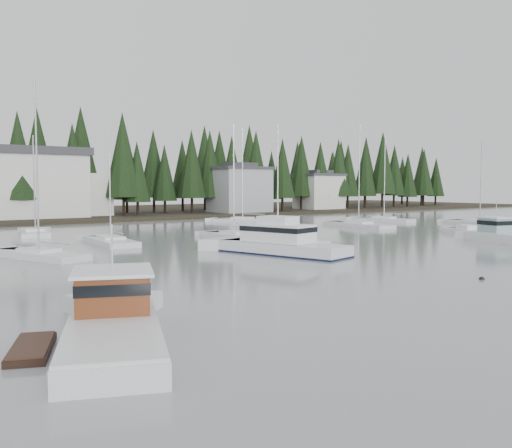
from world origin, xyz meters
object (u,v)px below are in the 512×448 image
(sailboat_6, at_px, (480,224))
(runabout_2, at_px, (467,233))
(lobster_boat_teal, at_px, (506,237))
(sailboat_10, at_px, (234,238))
(sailboat_8, at_px, (39,257))
(house_east_b, at_px, (319,191))
(lobster_boat_brown, at_px, (110,329))
(sailboat_1, at_px, (359,226))
(sailboat_4, at_px, (384,221))
(sailboat_0, at_px, (111,244))
(runabout_1, at_px, (298,243))
(sailboat_2, at_px, (243,221))
(sailboat_11, at_px, (35,235))
(house_east_a, at_px, (239,189))
(sailboat_9, at_px, (278,231))
(harbor_inn, at_px, (15,184))
(cabin_cruiser_center, at_px, (281,245))

(sailboat_6, distance_m, runabout_2, 16.53)
(lobster_boat_teal, xyz_separation_m, sailboat_10, (-19.07, 19.04, -0.48))
(sailboat_8, bearing_deg, house_east_b, -76.73)
(lobster_boat_brown, distance_m, sailboat_1, 59.26)
(sailboat_4, bearing_deg, sailboat_0, 90.03)
(sailboat_6, height_order, runabout_1, sailboat_6)
(sailboat_8, distance_m, runabout_1, 23.05)
(sailboat_0, distance_m, sailboat_1, 35.36)
(house_east_b, relative_size, sailboat_10, 0.77)
(sailboat_8, bearing_deg, sailboat_4, -95.34)
(sailboat_2, relative_size, sailboat_6, 1.20)
(lobster_boat_teal, relative_size, sailboat_11, 0.76)
(house_east_a, xyz_separation_m, house_east_b, (22.00, 2.00, -0.50))
(house_east_a, distance_m, sailboat_10, 48.27)
(sailboat_4, relative_size, runabout_2, 2.06)
(sailboat_4, bearing_deg, sailboat_10, 96.57)
(house_east_a, relative_size, runabout_2, 1.60)
(lobster_boat_brown, bearing_deg, sailboat_4, -33.77)
(house_east_b, relative_size, sailboat_4, 0.70)
(sailboat_4, xyz_separation_m, sailboat_9, (-24.70, -4.99, -0.00))
(lobster_boat_teal, bearing_deg, house_east_a, 4.52)
(house_east_b, bearing_deg, sailboat_10, -140.21)
(sailboat_1, distance_m, sailboat_9, 13.26)
(lobster_boat_teal, height_order, runabout_2, lobster_boat_teal)
(house_east_a, height_order, sailboat_8, sailboat_8)
(sailboat_1, bearing_deg, sailboat_6, -109.05)
(sailboat_8, xyz_separation_m, sailboat_9, (30.45, 9.19, -0.01))
(sailboat_2, bearing_deg, harbor_inn, 21.12)
(lobster_boat_teal, height_order, sailboat_11, sailboat_11)
(sailboat_2, xyz_separation_m, runabout_2, (9.02, -32.19, 0.04))
(sailboat_4, height_order, sailboat_9, sailboat_4)
(lobster_boat_brown, height_order, sailboat_2, sailboat_2)
(sailboat_0, height_order, sailboat_2, sailboat_2)
(house_east_b, relative_size, sailboat_11, 0.82)
(sailboat_0, height_order, runabout_1, sailboat_0)
(house_east_b, distance_m, sailboat_1, 46.26)
(house_east_b, relative_size, sailboat_9, 0.72)
(sailboat_6, bearing_deg, cabin_cruiser_center, 113.77)
(cabin_cruiser_center, distance_m, sailboat_2, 40.16)
(house_east_a, bearing_deg, harbor_inn, 173.64)
(runabout_1, relative_size, runabout_2, 1.00)
(sailboat_10, bearing_deg, lobster_boat_teal, -138.80)
(sailboat_1, bearing_deg, runabout_1, 124.81)
(sailboat_9, bearing_deg, sailboat_2, -16.39)
(harbor_inn, distance_m, sailboat_11, 28.27)
(sailboat_0, distance_m, sailboat_9, 22.22)
(sailboat_1, xyz_separation_m, sailboat_6, (16.70, -7.25, -0.01))
(harbor_inn, distance_m, runabout_2, 65.77)
(sailboat_11, distance_m, runabout_1, 30.22)
(house_east_b, bearing_deg, cabin_cruiser_center, -134.57)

